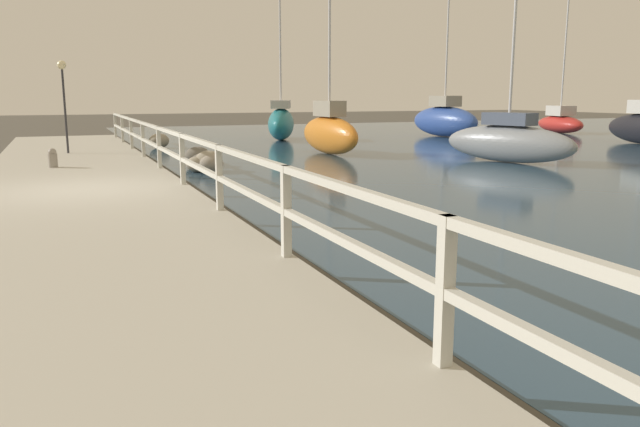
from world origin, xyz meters
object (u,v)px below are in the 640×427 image
mooring_bollard (53,158)px  sailboat_red (560,122)px  sailboat_orange (329,132)px  sailboat_blue (444,120)px  sailboat_teal (281,122)px  sailboat_gray (508,141)px  dock_lamp (63,83)px

mooring_bollard → sailboat_red: (26.23, 9.76, 0.12)m
sailboat_orange → sailboat_blue: 11.29m
sailboat_teal → sailboat_blue: sailboat_blue is taller
sailboat_red → sailboat_orange: size_ratio=1.02×
sailboat_red → mooring_bollard: bearing=-145.5°
sailboat_teal → sailboat_red: sailboat_red is taller
sailboat_gray → sailboat_red: size_ratio=0.86×
dock_lamp → sailboat_blue: 18.86m
dock_lamp → mooring_bollard: bearing=-95.9°
dock_lamp → sailboat_blue: bearing=16.6°
sailboat_red → sailboat_blue: (-7.79, -0.17, 0.24)m
sailboat_teal → dock_lamp: bearing=-124.1°
sailboat_red → sailboat_orange: (-17.03, -6.66, 0.18)m
sailboat_gray → sailboat_orange: 6.29m
mooring_bollard → sailboat_blue: 20.79m
dock_lamp → sailboat_red: size_ratio=0.39×
sailboat_gray → sailboat_blue: 12.40m
sailboat_orange → sailboat_blue: sailboat_blue is taller
sailboat_teal → sailboat_orange: (-0.75, -7.44, -0.03)m
mooring_bollard → dock_lamp: 4.70m
mooring_bollard → sailboat_teal: sailboat_teal is taller
sailboat_blue → dock_lamp: bearing=-167.2°
mooring_bollard → sailboat_blue: sailboat_blue is taller
sailboat_gray → sailboat_teal: bearing=87.7°
dock_lamp → sailboat_orange: sailboat_orange is taller
sailboat_red → sailboat_blue: size_ratio=0.98×
mooring_bollard → sailboat_gray: size_ratio=0.08×
mooring_bollard → sailboat_red: bearing=20.4°
sailboat_gray → dock_lamp: bearing=137.8°
dock_lamp → sailboat_teal: size_ratio=0.45×
sailboat_teal → sailboat_red: 16.30m
mooring_bollard → sailboat_red: size_ratio=0.07×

